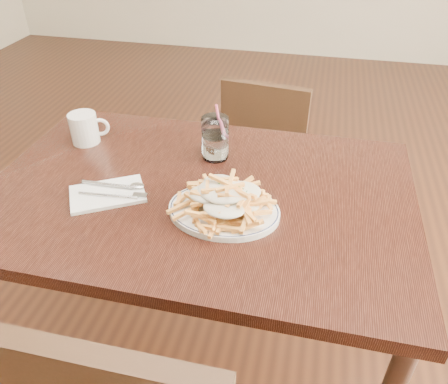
% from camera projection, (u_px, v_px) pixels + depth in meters
% --- Properties ---
extents(floor, '(7.00, 7.00, 0.00)m').
position_uv_depth(floor, '(205.00, 347.00, 1.68)').
color(floor, black).
rests_on(floor, ground).
extents(table, '(1.20, 0.80, 0.75)m').
position_uv_depth(table, '(199.00, 211.00, 1.28)').
color(table, black).
rests_on(table, ground).
extents(chair_far, '(0.41, 0.41, 0.80)m').
position_uv_depth(chair_far, '(267.00, 149.00, 2.00)').
color(chair_far, black).
rests_on(chair_far, ground).
extents(fries_plate, '(0.32, 0.28, 0.02)m').
position_uv_depth(fries_plate, '(224.00, 210.00, 1.14)').
color(fries_plate, white).
rests_on(fries_plate, table).
extents(loaded_fries, '(0.25, 0.20, 0.08)m').
position_uv_depth(loaded_fries, '(224.00, 195.00, 1.11)').
color(loaded_fries, gold).
rests_on(loaded_fries, fries_plate).
extents(napkin, '(0.24, 0.21, 0.01)m').
position_uv_depth(napkin, '(107.00, 194.00, 1.21)').
color(napkin, white).
rests_on(napkin, table).
extents(cutlery, '(0.21, 0.09, 0.01)m').
position_uv_depth(cutlery, '(108.00, 190.00, 1.21)').
color(cutlery, silver).
rests_on(cutlery, napkin).
extents(water_glass, '(0.08, 0.08, 0.18)m').
position_uv_depth(water_glass, '(215.00, 140.00, 1.34)').
color(water_glass, white).
rests_on(water_glass, table).
extents(coffee_mug, '(0.12, 0.09, 0.10)m').
position_uv_depth(coffee_mug, '(85.00, 128.00, 1.43)').
color(coffee_mug, white).
rests_on(coffee_mug, table).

